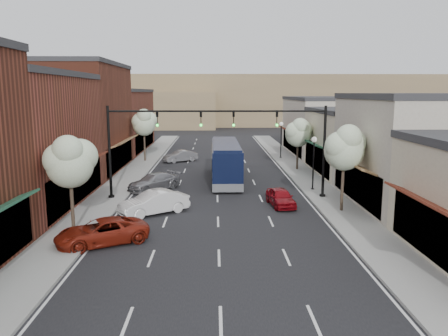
{
  "coord_description": "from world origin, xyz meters",
  "views": [
    {
      "loc": [
        -0.18,
        -24.21,
        7.97
      ],
      "look_at": [
        0.52,
        8.93,
        2.2
      ],
      "focal_mm": 35.0,
      "sensor_mm": 36.0,
      "label": 1
    }
  ],
  "objects": [
    {
      "name": "lamp_post_near",
      "position": [
        7.8,
        10.5,
        3.01
      ],
      "size": [
        0.44,
        0.44,
        4.44
      ],
      "color": "black",
      "rests_on": "ground"
    },
    {
      "name": "sidewalk_right",
      "position": [
        8.4,
        18.5,
        0.07
      ],
      "size": [
        2.8,
        73.0,
        0.15
      ],
      "primitive_type": "cube",
      "color": "gray",
      "rests_on": "ground"
    },
    {
      "name": "parked_car_a",
      "position": [
        -6.2,
        -1.9,
        0.67
      ],
      "size": [
        5.31,
        4.21,
        1.34
      ],
      "primitive_type": "imported",
      "rotation": [
        0.0,
        0.0,
        -1.09
      ],
      "color": "maroon",
      "rests_on": "ground"
    },
    {
      "name": "sidewalk_left",
      "position": [
        -8.4,
        18.5,
        0.07
      ],
      "size": [
        2.8,
        73.0,
        0.15
      ],
      "primitive_type": "cube",
      "color": "gray",
      "rests_on": "ground"
    },
    {
      "name": "bldg_right_midnear",
      "position": [
        13.72,
        6.0,
        3.91
      ],
      "size": [
        9.14,
        12.1,
        7.9
      ],
      "color": "#BBB1A0",
      "rests_on": "ground"
    },
    {
      "name": "ground",
      "position": [
        0.0,
        0.0,
        0.0
      ],
      "size": [
        160.0,
        160.0,
        0.0
      ],
      "primitive_type": "plane",
      "color": "black",
      "rests_on": "ground"
    },
    {
      "name": "curb_right",
      "position": [
        7.0,
        18.5,
        0.07
      ],
      "size": [
        0.25,
        73.0,
        0.17
      ],
      "primitive_type": "cube",
      "color": "gray",
      "rests_on": "ground"
    },
    {
      "name": "signal_mast_right",
      "position": [
        5.62,
        8.0,
        4.62
      ],
      "size": [
        8.22,
        0.46,
        7.0
      ],
      "color": "black",
      "rests_on": "ground"
    },
    {
      "name": "lamp_post_far",
      "position": [
        7.8,
        28.0,
        3.01
      ],
      "size": [
        0.44,
        0.44,
        4.44
      ],
      "color": "black",
      "rests_on": "ground"
    },
    {
      "name": "signal_mast_left",
      "position": [
        -5.62,
        8.0,
        4.62
      ],
      "size": [
        8.22,
        0.46,
        7.0
      ],
      "color": "black",
      "rests_on": "ground"
    },
    {
      "name": "parked_car_e",
      "position": [
        -4.2,
        25.88,
        0.66
      ],
      "size": [
        4.13,
        3.39,
        1.33
      ],
      "primitive_type": "imported",
      "rotation": [
        0.0,
        0.0,
        -0.99
      ],
      "color": "gray",
      "rests_on": "ground"
    },
    {
      "name": "tree_left_far",
      "position": [
        -8.25,
        25.94,
        4.6
      ],
      "size": [
        2.85,
        2.65,
        6.13
      ],
      "color": "#47382B",
      "rests_on": "ground"
    },
    {
      "name": "bldg_left_far",
      "position": [
        -14.22,
        36.0,
        4.16
      ],
      "size": [
        10.14,
        18.1,
        8.4
      ],
      "color": "brown",
      "rests_on": "ground"
    },
    {
      "name": "parked_car_b",
      "position": [
        -4.24,
        3.9,
        0.77
      ],
      "size": [
        4.78,
        3.97,
        1.54
      ],
      "primitive_type": "imported",
      "rotation": [
        0.0,
        0.0,
        -0.97
      ],
      "color": "silver",
      "rests_on": "ground"
    },
    {
      "name": "tree_right_near",
      "position": [
        8.35,
        3.94,
        4.45
      ],
      "size": [
        2.85,
        2.65,
        5.95
      ],
      "color": "#47382B",
      "rests_on": "ground"
    },
    {
      "name": "bldg_left_midnear",
      "position": [
        -14.23,
        6.0,
        4.66
      ],
      "size": [
        10.14,
        14.1,
        9.4
      ],
      "color": "brown",
      "rests_on": "ground"
    },
    {
      "name": "bldg_left_midfar",
      "position": [
        -14.24,
        20.0,
        5.4
      ],
      "size": [
        10.14,
        14.1,
        10.9
      ],
      "color": "maroon",
      "rests_on": "ground"
    },
    {
      "name": "coach_bus",
      "position": [
        0.8,
        14.98,
        1.82
      ],
      "size": [
        2.59,
        11.38,
        3.48
      ],
      "rotation": [
        0.0,
        0.0,
        0.01
      ],
      "color": "black",
      "rests_on": "ground"
    },
    {
      "name": "bldg_right_far",
      "position": [
        13.71,
        32.0,
        3.66
      ],
      "size": [
        9.14,
        16.1,
        7.4
      ],
      "color": "#BBB1A0",
      "rests_on": "ground"
    },
    {
      "name": "parked_car_c",
      "position": [
        -5.23,
        11.16,
        0.68
      ],
      "size": [
        4.65,
        4.65,
        1.36
      ],
      "primitive_type": "imported",
      "rotation": [
        0.0,
        0.0,
        -0.79
      ],
      "color": "gray",
      "rests_on": "ground"
    },
    {
      "name": "red_hatchback",
      "position": [
        4.46,
        5.74,
        0.64
      ],
      "size": [
        1.98,
        3.91,
        1.28
      ],
      "primitive_type": "imported",
      "rotation": [
        0.0,
        0.0,
        0.13
      ],
      "color": "maroon",
      "rests_on": "ground"
    },
    {
      "name": "tree_left_near",
      "position": [
        -8.25,
        -0.06,
        4.22
      ],
      "size": [
        2.85,
        2.65,
        5.69
      ],
      "color": "#47382B",
      "rests_on": "ground"
    },
    {
      "name": "tree_right_far",
      "position": [
        8.35,
        19.94,
        3.99
      ],
      "size": [
        2.85,
        2.65,
        5.43
      ],
      "color": "#47382B",
      "rests_on": "ground"
    },
    {
      "name": "bldg_right_midfar",
      "position": [
        13.7,
        18.0,
        3.17
      ],
      "size": [
        9.14,
        12.1,
        6.4
      ],
      "color": "beige",
      "rests_on": "ground"
    },
    {
      "name": "hill_near",
      "position": [
        -25.0,
        78.0,
        4.0
      ],
      "size": [
        50.0,
        20.0,
        8.0
      ],
      "primitive_type": "cube",
      "color": "#7A6647",
      "rests_on": "ground"
    },
    {
      "name": "hill_far",
      "position": [
        0.0,
        90.0,
        6.0
      ],
      "size": [
        120.0,
        30.0,
        12.0
      ],
      "primitive_type": "cube",
      "color": "#7A6647",
      "rests_on": "ground"
    },
    {
      "name": "curb_left",
      "position": [
        -7.0,
        18.5,
        0.07
      ],
      "size": [
        0.25,
        73.0,
        0.17
      ],
      "primitive_type": "cube",
      "color": "gray",
      "rests_on": "ground"
    }
  ]
}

